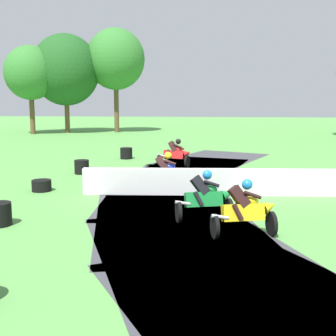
{
  "coord_description": "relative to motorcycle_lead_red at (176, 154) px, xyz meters",
  "views": [
    {
      "loc": [
        1.45,
        -14.71,
        3.3
      ],
      "look_at": [
        0.03,
        0.13,
        0.9
      ],
      "focal_mm": 47.22,
      "sensor_mm": 36.0,
      "label": 1
    }
  ],
  "objects": [
    {
      "name": "tire_stack_mid_a",
      "position": [
        -3.91,
        -2.33,
        -0.33
      ],
      "size": [
        0.63,
        0.63,
        0.6
      ],
      "color": "black",
      "rests_on": "ground"
    },
    {
      "name": "tree_far_right",
      "position": [
        -14.3,
        17.68,
        4.76
      ],
      "size": [
        4.54,
        4.54,
        7.81
      ],
      "color": "brown",
      "rests_on": "ground"
    },
    {
      "name": "motorcycle_chase_blue",
      "position": [
        0.09,
        -5.36,
        0.02
      ],
      "size": [
        1.68,
        0.89,
        1.43
      ],
      "color": "black",
      "rests_on": "ground"
    },
    {
      "name": "tire_stack_near",
      "position": [
        -2.87,
        2.5,
        -0.33
      ],
      "size": [
        0.65,
        0.65,
        0.6
      ],
      "color": "black",
      "rests_on": "ground"
    },
    {
      "name": "tree_far_left",
      "position": [
        -11.67,
        19.45,
        5.12
      ],
      "size": [
        6.2,
        6.2,
        9.02
      ],
      "color": "brown",
      "rests_on": "ground"
    },
    {
      "name": "ground_plane",
      "position": [
        0.18,
        -6.11,
        -0.63
      ],
      "size": [
        120.0,
        120.0,
        0.0
      ],
      "primitive_type": "plane",
      "color": "#569947"
    },
    {
      "name": "motorcycle_fourth_yellow",
      "position": [
        2.5,
        -10.46,
        0.01
      ],
      "size": [
        1.68,
        1.07,
        1.43
      ],
      "color": "black",
      "rests_on": "ground"
    },
    {
      "name": "tire_stack_mid_b",
      "position": [
        -4.3,
        -5.97,
        -0.43
      ],
      "size": [
        0.68,
        0.68,
        0.4
      ],
      "color": "black",
      "rests_on": "ground"
    },
    {
      "name": "traffic_cone",
      "position": [
        5.29,
        -4.35,
        -0.41
      ],
      "size": [
        0.28,
        0.28,
        0.44
      ],
      "primitive_type": "cone",
      "color": "orange",
      "rests_on": "ground"
    },
    {
      "name": "motorcycle_lead_red",
      "position": [
        0.0,
        0.0,
        0.0
      ],
      "size": [
        1.73,
        1.14,
        1.43
      ],
      "color": "black",
      "rests_on": "ground"
    },
    {
      "name": "track_asphalt",
      "position": [
        1.15,
        -6.05,
        -0.63
      ],
      "size": [
        8.63,
        25.66,
        0.01
      ],
      "color": "#3D3D42",
      "rests_on": "ground"
    },
    {
      "name": "safety_barrier",
      "position": [
        4.98,
        -5.82,
        -0.18
      ],
      "size": [
        15.33,
        1.24,
        0.9
      ],
      "primitive_type": "cube",
      "rotation": [
        0.0,
        0.0,
        -1.51
      ],
      "color": "white",
      "rests_on": "ground"
    },
    {
      "name": "motorcycle_trailing_green",
      "position": [
        1.55,
        -9.16,
        0.01
      ],
      "size": [
        1.68,
        1.1,
        1.43
      ],
      "color": "black",
      "rests_on": "ground"
    },
    {
      "name": "tree_behind_barrier",
      "position": [
        -7.2,
        20.48,
        6.12
      ],
      "size": [
        5.38,
        5.38,
        9.6
      ],
      "color": "brown",
      "rests_on": "ground"
    }
  ]
}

